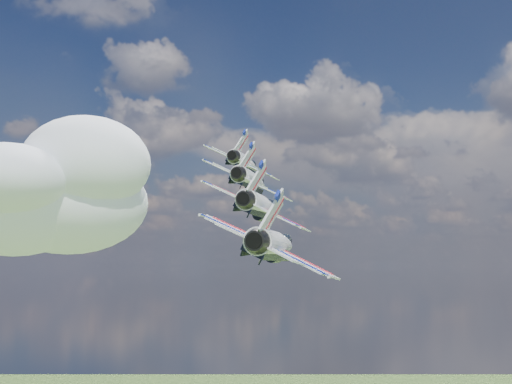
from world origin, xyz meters
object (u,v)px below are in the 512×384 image
Objects in this scene: jet_0 at (245,163)px; jet_1 at (252,181)px; jet_3 at (275,244)px; jet_2 at (261,206)px.

jet_0 is 1.00× the size of jet_1.
jet_0 is at bearing 106.21° from jet_3.
jet_0 is at bearing 106.21° from jet_2.
jet_1 reaches higher than jet_3.
jet_2 is (15.57, -19.15, -7.08)m from jet_0.
jet_0 reaches higher than jet_2.
jet_3 is (23.36, -28.72, -10.62)m from jet_0.
jet_3 is at bearing -73.79° from jet_0.
jet_3 is at bearing -73.79° from jet_2.
jet_2 is 12.84m from jet_3.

